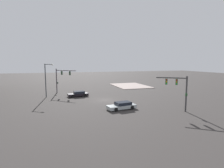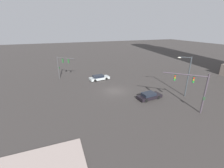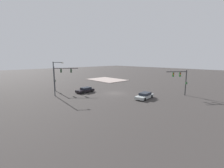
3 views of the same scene
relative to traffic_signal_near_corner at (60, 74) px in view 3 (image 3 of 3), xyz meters
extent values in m
plane|color=#373331|center=(-11.44, -7.97, -4.21)|extent=(214.24, 214.24, 0.00)
cube|color=#A2908A|center=(7.41, -22.09, -4.13)|extent=(14.14, 10.09, 0.15)
cylinder|color=#3F363F|center=(1.02, 1.09, -1.13)|extent=(0.24, 0.24, 6.16)
cylinder|color=#3F363F|center=(-1.07, -1.11, 1.51)|extent=(4.31, 4.52, 0.18)
cube|color=#243E29|center=(-0.21, -0.20, 0.90)|extent=(0.41, 0.41, 0.95)
cylinder|color=red|center=(-0.09, -0.31, 1.19)|extent=(0.18, 0.19, 0.20)
cylinder|color=orange|center=(-0.09, -0.31, 0.89)|extent=(0.18, 0.19, 0.20)
cylinder|color=green|center=(-0.09, -0.31, 0.59)|extent=(0.18, 0.19, 0.20)
cube|color=#243E29|center=(-1.94, -2.02, 0.90)|extent=(0.41, 0.41, 0.95)
cylinder|color=red|center=(-1.83, -2.13, 1.19)|extent=(0.18, 0.19, 0.20)
cylinder|color=orange|center=(-1.83, -2.13, 0.89)|extent=(0.18, 0.19, 0.20)
cylinder|color=green|center=(-1.83, -2.13, 0.59)|extent=(0.18, 0.19, 0.20)
cube|color=#243E29|center=(1.20, 0.91, -1.69)|extent=(0.38, 0.38, 0.44)
cylinder|color=#3D3C3E|center=(-23.66, -18.02, -1.40)|extent=(0.25, 0.25, 5.62)
cylinder|color=#3D3C3E|center=(-22.26, -16.17, 1.08)|extent=(2.95, 3.82, 0.19)
cube|color=#234E28|center=(-22.76, -16.83, 0.46)|extent=(0.40, 0.41, 0.95)
cylinder|color=red|center=(-22.89, -16.73, 0.75)|extent=(0.17, 0.20, 0.20)
cylinder|color=orange|center=(-22.89, -16.73, 0.45)|extent=(0.17, 0.20, 0.20)
cylinder|color=green|center=(-22.89, -16.73, 0.15)|extent=(0.17, 0.20, 0.20)
cube|color=#234E28|center=(-21.83, -15.60, 0.46)|extent=(0.40, 0.41, 0.95)
cylinder|color=red|center=(-21.96, -15.50, 0.75)|extent=(0.17, 0.20, 0.20)
cylinder|color=orange|center=(-21.96, -15.50, 0.45)|extent=(0.17, 0.20, 0.20)
cylinder|color=green|center=(-21.96, -15.50, 0.15)|extent=(0.17, 0.20, 0.20)
cube|color=#234E28|center=(-23.88, -17.86, -1.44)|extent=(0.37, 0.38, 0.44)
cylinder|color=#373D42|center=(-4.44, 3.46, -0.49)|extent=(0.20, 0.20, 7.44)
cylinder|color=#373D42|center=(-5.04, 2.69, 3.08)|extent=(1.31, 1.61, 0.12)
ellipsoid|color=silver|center=(-5.65, 1.93, 2.98)|extent=(0.61, 0.66, 0.20)
cube|color=black|center=(-5.89, -3.39, -3.77)|extent=(2.27, 4.68, 0.55)
cube|color=black|center=(-5.86, -3.66, -3.25)|extent=(1.83, 2.50, 0.50)
cylinder|color=black|center=(-6.87, -2.09, -3.89)|extent=(0.28, 0.66, 0.64)
cylinder|color=black|center=(-5.18, -1.92, -3.89)|extent=(0.28, 0.66, 0.64)
cylinder|color=black|center=(-6.59, -4.87, -3.89)|extent=(0.28, 0.66, 0.64)
cylinder|color=black|center=(-4.90, -4.70, -3.89)|extent=(0.28, 0.66, 0.64)
cube|color=#AEB7B7|center=(-19.23, -8.91, -3.77)|extent=(2.54, 5.06, 0.55)
cube|color=black|center=(-19.19, -9.19, -3.25)|extent=(1.99, 2.73, 0.50)
cylinder|color=black|center=(-20.31, -7.54, -3.89)|extent=(0.31, 0.66, 0.64)
cylinder|color=black|center=(-18.56, -7.30, -3.89)|extent=(0.31, 0.66, 0.64)
cylinder|color=black|center=(-19.90, -10.52, -3.89)|extent=(0.31, 0.66, 0.64)
cylinder|color=black|center=(-18.15, -10.27, -3.89)|extent=(0.31, 0.66, 0.64)
camera|label=1|loc=(-46.27, 1.43, 3.53)|focal=28.62mm
camera|label=2|loc=(15.03, -18.66, 8.06)|focal=24.42mm
camera|label=3|loc=(-37.34, 17.16, 3.84)|focal=25.03mm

